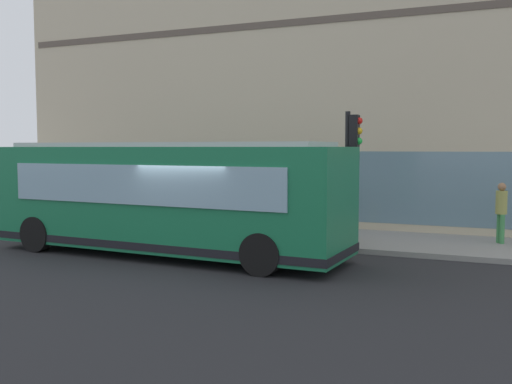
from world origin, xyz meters
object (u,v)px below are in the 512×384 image
city_bus_nearside (165,199)px  fire_hydrant (339,228)px  traffic_light_near_corner (352,152)px  pedestrian_walking_along_curb (501,208)px  newspaper_vending_box (197,211)px  pedestrian_by_light_pole (91,196)px

city_bus_nearside → fire_hydrant: (3.42, -3.93, -1.04)m
fire_hydrant → traffic_light_near_corner: bearing=-145.3°
pedestrian_walking_along_curb → newspaper_vending_box: size_ratio=1.96×
newspaper_vending_box → pedestrian_walking_along_curb: bearing=-92.1°
pedestrian_by_light_pole → newspaper_vending_box: 3.92m
fire_hydrant → pedestrian_walking_along_curb: bearing=-73.8°
traffic_light_near_corner → pedestrian_walking_along_curb: traffic_light_near_corner is taller
city_bus_nearside → pedestrian_by_light_pole: bearing=56.5°
city_bus_nearside → traffic_light_near_corner: traffic_light_near_corner is taller
traffic_light_near_corner → pedestrian_walking_along_curb: size_ratio=2.15×
pedestrian_by_light_pole → pedestrian_walking_along_curb: pedestrian_walking_along_curb is taller
fire_hydrant → newspaper_vending_box: size_ratio=0.82×
pedestrian_walking_along_curb → newspaper_vending_box: 10.29m
city_bus_nearside → newspaper_vending_box: (5.10, 1.86, -0.95)m
traffic_light_near_corner → pedestrian_by_light_pole: size_ratio=2.17×
pedestrian_by_light_pole → pedestrian_walking_along_curb: size_ratio=0.99×
pedestrian_by_light_pole → city_bus_nearside: bearing=-123.5°
city_bus_nearside → fire_hydrant: 5.31m
pedestrian_walking_along_curb → newspaper_vending_box: bearing=87.9°
pedestrian_by_light_pole → newspaper_vending_box: size_ratio=1.94×
traffic_light_near_corner → fire_hydrant: 2.48m
pedestrian_walking_along_curb → newspaper_vending_box: pedestrian_walking_along_curb is taller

